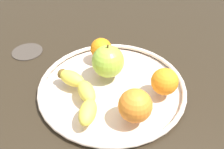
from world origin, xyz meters
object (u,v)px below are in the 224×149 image
at_px(banana, 81,92).
at_px(orange_front_right, 135,106).
at_px(fruit_bowl, 112,86).
at_px(orange_front_left, 102,49).
at_px(apple, 106,62).
at_px(ambient_coaster, 27,51).
at_px(orange_center, 165,81).

bearing_deg(banana, orange_front_right, -139.37).
relative_size(fruit_bowl, orange_front_left, 6.23).
bearing_deg(orange_front_left, apple, 175.43).
xyz_separation_m(banana, orange_front_right, (-0.09, -0.10, 0.02)).
relative_size(fruit_bowl, ambient_coaster, 4.03).
distance_m(fruit_bowl, apple, 0.06).
distance_m(fruit_bowl, orange_front_left, 0.12).
xyz_separation_m(fruit_bowl, orange_front_left, (0.12, -0.00, 0.04)).
height_order(apple, orange_front_left, apple).
bearing_deg(orange_front_left, orange_front_right, -175.83).
height_order(apple, orange_front_right, apple).
bearing_deg(orange_front_right, orange_front_left, 4.17).
xyz_separation_m(fruit_bowl, orange_center, (-0.06, -0.11, 0.04)).
bearing_deg(orange_front_right, apple, 8.41).
bearing_deg(apple, ambient_coaster, 47.34).
xyz_separation_m(orange_front_right, orange_front_left, (0.24, 0.02, -0.01)).
bearing_deg(fruit_bowl, banana, 109.86).
bearing_deg(ambient_coaster, orange_center, -131.79).
bearing_deg(fruit_bowl, orange_front_right, -171.17).
height_order(fruit_bowl, banana, banana).
bearing_deg(apple, orange_front_left, -4.57).
bearing_deg(fruit_bowl, ambient_coaster, 42.61).
distance_m(fruit_bowl, ambient_coaster, 0.31).
distance_m(banana, orange_center, 0.20).
xyz_separation_m(orange_center, orange_front_left, (0.18, 0.11, -0.00)).
bearing_deg(orange_front_right, ambient_coaster, 33.35).
distance_m(banana, apple, 0.11).
xyz_separation_m(orange_front_left, ambient_coaster, (0.11, 0.21, -0.05)).
xyz_separation_m(banana, orange_center, (-0.03, -0.20, 0.01)).
bearing_deg(banana, fruit_bowl, -78.61).
distance_m(banana, orange_front_right, 0.14).
height_order(orange_center, orange_front_left, orange_center).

